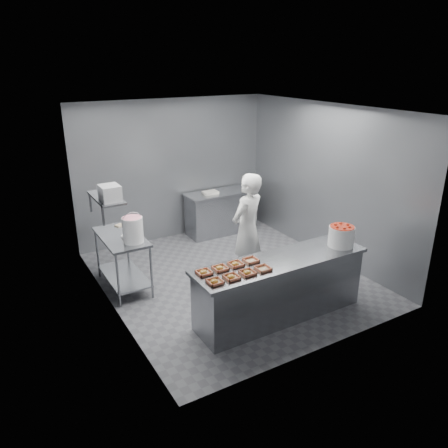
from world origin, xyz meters
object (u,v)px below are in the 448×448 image
Objects in this scene: prep_table at (122,254)px; tray_6 at (236,264)px; service_counter at (280,288)px; tray_5 at (220,268)px; tray_3 at (263,269)px; tray_2 at (247,273)px; tray_7 at (251,260)px; back_counter at (221,212)px; tray_1 at (231,277)px; tray_0 at (215,282)px; tray_4 at (204,272)px; strawberry_tub at (341,235)px; worker at (247,229)px; appliance at (110,193)px; glaze_bucket at (133,229)px.

tray_6 is at bearing -61.12° from prep_table.
service_counter is at bearing -12.42° from tray_6.
tray_5 is (0.76, -1.81, 0.33)m from prep_table.
tray_3 reaches higher than prep_table.
tray_3 is (0.24, 0.00, -0.00)m from tray_2.
tray_7 reaches higher than service_counter.
tray_3 is at bearing -111.12° from back_counter.
back_counter is 8.01× the size of tray_3.
tray_1 is (0.76, -2.09, 0.33)m from prep_table.
tray_0 is at bearing 180.00° from tray_2.
prep_table is 2.21m from tray_7.
tray_0 is at bearing -158.29° from tray_7.
tray_4 is at bearing -123.22° from back_counter.
tray_4 reaches higher than tray_3.
strawberry_tub reaches higher than tray_0.
tray_4 is 1.63m from worker.
appliance reaches higher than tray_3.
tray_3 is 0.29m from tray_7.
tray_1 is (0.24, 0.00, 0.00)m from tray_0.
tray_6 is at bearing 130.18° from tray_3.
strawberry_tub is (1.93, -0.22, 0.14)m from tray_5.
appliance reaches higher than tray_4.
strawberry_tub is (2.68, -2.02, 0.47)m from prep_table.
tray_3 is 1.00× the size of tray_7.
tray_1 is 0.39× the size of glaze_bucket.
tray_3 is at bearing 0.00° from tray_1.
tray_3 is at bearing -177.13° from strawberry_tub.
appliance is (-0.69, 1.86, 0.76)m from tray_0.
tray_2 is (-1.55, -3.39, 0.47)m from back_counter.
tray_3 is 0.50× the size of strawberry_tub.
tray_6 is at bearing 28.65° from worker.
tray_1 is at bearing -64.22° from appliance.
worker is at bearing 57.01° from tray_2.
tray_2 reaches higher than service_counter.
tray_7 is 0.61× the size of appliance.
prep_table is 6.40× the size of tray_1.
appliance is at bearing 127.17° from tray_3.
service_counter is 13.88× the size of tray_2.
tray_5 is 1.00× the size of tray_7.
worker reaches higher than appliance.
appliance reaches higher than tray_2.
tray_5 reaches higher than prep_table.
service_counter is at bearing -49.76° from prep_table.
tray_7 is (0.72, 0.29, -0.00)m from tray_0.
tray_3 is (0.48, 0.00, -0.00)m from tray_1.
tray_1 is 1.00× the size of tray_6.
tray_6 is 0.61× the size of appliance.
appliance is (-1.99, 0.59, 0.76)m from worker.
tray_0 is at bearing -180.00° from tray_3.
strawberry_tub is (2.17, -0.22, 0.14)m from tray_4.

